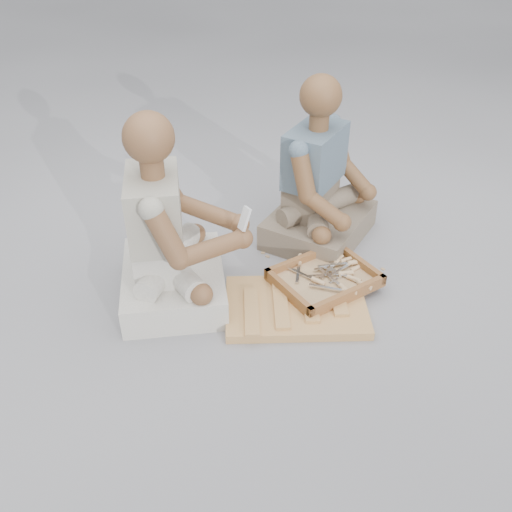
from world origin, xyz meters
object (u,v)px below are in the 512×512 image
object	(u,v)px
tool_tray	(325,279)
companion	(319,188)
craftsman	(169,241)
carved_panel	(296,307)

from	to	relation	value
tool_tray	companion	xyz separation A→B (m)	(0.15, 0.44, 0.23)
tool_tray	craftsman	world-z (taller)	craftsman
carved_panel	craftsman	distance (m)	0.64
tool_tray	companion	distance (m)	0.52
tool_tray	carved_panel	bearing A→B (deg)	-151.26
craftsman	companion	bearing A→B (deg)	117.74
craftsman	companion	world-z (taller)	craftsman
companion	carved_panel	bearing A→B (deg)	17.00
tool_tray	companion	bearing A→B (deg)	71.34
carved_panel	craftsman	xyz separation A→B (m)	(-0.50, 0.29, 0.28)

